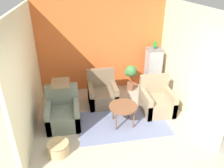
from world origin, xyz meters
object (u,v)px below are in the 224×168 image
object	(u,v)px
birdcage	(153,70)
parrot	(155,45)
armchair_right	(157,101)
potted_plant	(131,74)
armchair_left	(63,114)
coffee_table	(123,108)
armchair_middle	(102,94)
wicker_basket	(58,148)

from	to	relation	value
birdcage	parrot	size ratio (longest dim) A/B	5.67
armchair_right	potted_plant	xyz separation A→B (m)	(-0.37, 1.26, 0.25)
armchair_left	coffee_table	bearing A→B (deg)	-10.31
armchair_middle	wicker_basket	world-z (taller)	armchair_middle
birdcage	armchair_middle	bearing A→B (deg)	-162.43
armchair_middle	parrot	size ratio (longest dim) A/B	3.91
wicker_basket	parrot	bearing A→B (deg)	39.33
armchair_right	wicker_basket	world-z (taller)	armchair_right
parrot	armchair_right	bearing A→B (deg)	-103.72
armchair_right	armchair_middle	distance (m)	1.48
parrot	birdcage	bearing A→B (deg)	-90.00
armchair_right	parrot	world-z (taller)	parrot
coffee_table	potted_plant	distance (m)	1.76
armchair_middle	wicker_basket	xyz separation A→B (m)	(-1.15, -1.75, -0.15)
armchair_left	potted_plant	size ratio (longest dim) A/B	1.13
armchair_right	potted_plant	distance (m)	1.33
birdcage	wicker_basket	xyz separation A→B (m)	(-2.77, -2.27, -0.50)
coffee_table	birdcage	world-z (taller)	birdcage
armchair_left	birdcage	size ratio (longest dim) A/B	0.69
armchair_right	potted_plant	world-z (taller)	armchair_right
parrot	armchair_middle	bearing A→B (deg)	-162.37
coffee_table	potted_plant	bearing A→B (deg)	69.31
wicker_basket	armchair_right	bearing A→B (deg)	24.00
coffee_table	armchair_left	size ratio (longest dim) A/B	0.73
armchair_middle	armchair_right	bearing A→B (deg)	-25.94
coffee_table	armchair_right	xyz separation A→B (m)	(0.99, 0.38, -0.17)
wicker_basket	armchair_middle	bearing A→B (deg)	56.74
armchair_right	birdcage	bearing A→B (deg)	76.25
armchair_left	armchair_middle	world-z (taller)	same
armchair_right	parrot	xyz separation A→B (m)	(0.28, 1.16, 1.15)
armchair_middle	wicker_basket	distance (m)	2.10
armchair_left	parrot	world-z (taller)	parrot
potted_plant	armchair_left	bearing A→B (deg)	-145.47
armchair_right	birdcage	size ratio (longest dim) A/B	0.69
armchair_left	parrot	bearing A→B (deg)	25.83
birdcage	parrot	bearing A→B (deg)	90.00
coffee_table	armchair_right	bearing A→B (deg)	21.19
coffee_table	armchair_left	distance (m)	1.43
birdcage	potted_plant	bearing A→B (deg)	171.41
armchair_left	birdcage	distance (m)	2.98
armchair_left	wicker_basket	world-z (taller)	armchair_left
coffee_table	potted_plant	size ratio (longest dim) A/B	0.83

